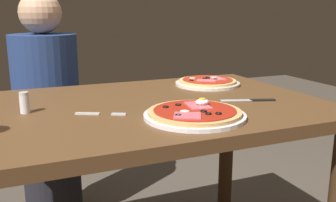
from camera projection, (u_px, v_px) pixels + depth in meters
The scene contains 7 objects.
dining_table at pixel (140, 137), 1.32m from camera, with size 1.27×0.83×0.78m.
pizza_foreground at pixel (195, 114), 1.12m from camera, with size 0.31×0.31×0.05m.
pizza_across_left at pixel (208, 82), 1.62m from camera, with size 0.28×0.28×0.03m.
fork at pixel (97, 114), 1.16m from camera, with size 0.15×0.08×0.00m.
knife at pixel (252, 100), 1.33m from camera, with size 0.19×0.08×0.01m.
salt_shaker at pixel (24, 103), 1.17m from camera, with size 0.03×0.03×0.07m.
diner_person at pixel (48, 118), 1.90m from camera, with size 0.32×0.32×1.18m.
Camera 1 is at (-0.39, -1.19, 1.09)m, focal length 40.33 mm.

